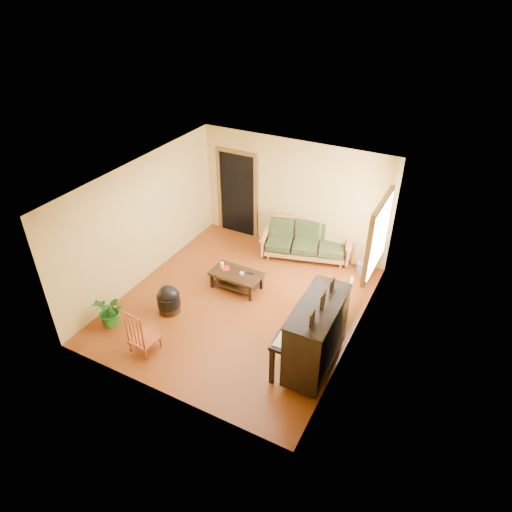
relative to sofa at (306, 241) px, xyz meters
The scene contains 16 objects.
floor 2.28m from the sofa, 102.54° to the right, with size 5.00×5.00×0.00m, color #58240B.
doorway 2.05m from the sofa, behind, with size 1.08×0.16×2.05m, color black.
window 2.22m from the sofa, 27.10° to the right, with size 0.12×1.36×1.46m, color white.
sofa is the anchor object (origin of this frame).
coffee_table 1.95m from the sofa, 114.87° to the right, with size 1.04×0.57×0.38m, color black.
armchair 2.17m from the sofa, 56.77° to the right, with size 0.81×0.85×0.85m, color #A4643C.
piano 3.36m from the sofa, 65.08° to the right, with size 0.88×1.49×1.31m, color black.
footstool 3.41m from the sofa, 118.11° to the right, with size 0.45×0.45×0.43m, color black.
red_chair 4.27m from the sofa, 108.38° to the right, with size 0.42×0.46×0.91m, color maroon.
leaning_frame 1.29m from the sofa, ahead, with size 0.44×0.10×0.59m, color gold.
ceramic_crock 1.36m from the sofa, ahead, with size 0.20×0.20×0.26m, color #304492.
potted_plant 4.47m from the sofa, 121.05° to the right, with size 0.58×0.50×0.64m, color #1E5F1B.
book 2.11m from the sofa, 122.54° to the right, with size 0.15×0.20×0.02m, color maroon.
candle 2.08m from the sofa, 124.26° to the right, with size 0.07×0.07×0.12m, color white.
glass_jar 1.89m from the sofa, 111.07° to the right, with size 0.09×0.09×0.06m, color white.
remote 1.74m from the sofa, 108.55° to the right, with size 0.15×0.04×0.02m, color black.
Camera 1 is at (3.56, -6.13, 5.78)m, focal length 32.00 mm.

